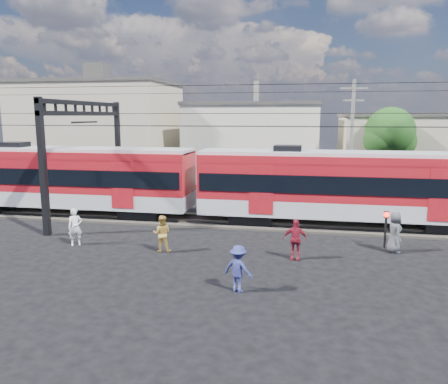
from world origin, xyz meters
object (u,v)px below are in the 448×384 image
at_px(pedestrian_a, 75,227).
at_px(crossing_signal, 386,223).
at_px(commuter_train, 350,184).
at_px(pedestrian_c, 238,269).

height_order(pedestrian_a, crossing_signal, pedestrian_a).
distance_m(commuter_train, pedestrian_a, 14.37).
relative_size(pedestrian_a, pedestrian_c, 1.06).
height_order(commuter_train, pedestrian_a, commuter_train).
bearing_deg(crossing_signal, pedestrian_a, -171.08).
distance_m(pedestrian_a, crossing_signal, 14.55).
bearing_deg(pedestrian_c, crossing_signal, -112.70).
distance_m(pedestrian_a, pedestrian_c, 9.40).
xyz_separation_m(pedestrian_a, crossing_signal, (14.38, 2.26, 0.33)).
bearing_deg(pedestrian_a, pedestrian_c, -57.60).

